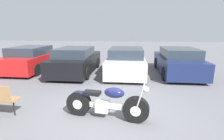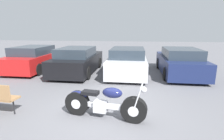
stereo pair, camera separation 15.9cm
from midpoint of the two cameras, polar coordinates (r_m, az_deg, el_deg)
ground_plane at (r=5.09m, az=-1.92°, el=-13.63°), size 60.00×60.00×0.00m
motorcycle at (r=4.64m, az=-1.79°, el=-10.76°), size 2.22×0.76×1.02m
parked_car_red at (r=11.00m, az=-23.32°, el=3.43°), size 1.93×4.22×1.37m
parked_car_black at (r=9.55m, az=-10.61°, el=2.95°), size 1.93×4.22×1.37m
parked_car_silver at (r=9.18m, az=5.62°, el=2.70°), size 1.93×4.22×1.37m
parked_car_navy at (r=9.68m, az=21.65°, el=2.38°), size 1.93×4.22×1.37m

